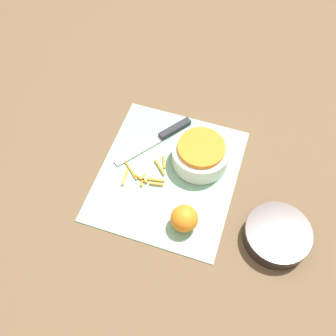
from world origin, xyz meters
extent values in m
plane|color=brown|center=(0.00, 0.00, 0.00)|extent=(4.00, 4.00, 0.00)
cube|color=#84B793|center=(0.00, 0.00, 0.00)|extent=(0.42, 0.37, 0.01)
cylinder|color=silver|center=(-0.07, 0.07, 0.04)|extent=(0.16, 0.16, 0.06)
cylinder|color=orange|center=(-0.07, 0.07, 0.07)|extent=(0.13, 0.13, 0.02)
cylinder|color=black|center=(0.09, 0.32, 0.02)|extent=(0.16, 0.16, 0.05)
cube|color=#232328|center=(-0.15, -0.03, 0.01)|extent=(0.10, 0.08, 0.02)
cube|color=silver|center=(-0.04, -0.11, 0.01)|extent=(0.14, 0.11, 0.00)
sphere|color=orange|center=(0.13, 0.09, 0.04)|extent=(0.07, 0.07, 0.07)
cube|color=orange|center=(-0.03, -0.02, 0.01)|extent=(0.04, 0.02, 0.00)
cube|color=orange|center=(0.04, -0.06, 0.01)|extent=(0.02, 0.04, 0.00)
cube|color=orange|center=(0.02, -0.10, 0.01)|extent=(0.05, 0.06, 0.00)
cube|color=orange|center=(0.04, -0.02, 0.01)|extent=(0.01, 0.04, 0.00)
cube|color=orange|center=(0.03, -0.03, 0.01)|extent=(0.01, 0.05, 0.00)
cube|color=orange|center=(0.04, -0.06, 0.01)|extent=(0.04, 0.01, 0.00)
cube|color=orange|center=(0.05, -0.11, 0.01)|extent=(0.05, 0.01, 0.00)
cube|color=orange|center=(-0.01, -0.03, 0.01)|extent=(0.04, 0.04, 0.00)
camera|label=1|loc=(0.53, 0.17, 0.95)|focal=42.00mm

